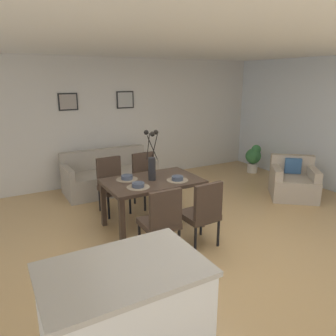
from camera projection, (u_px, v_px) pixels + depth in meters
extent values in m
plane|color=tan|center=(193.00, 243.00, 4.45)|extent=(9.00, 9.00, 0.00)
cube|color=silver|center=(109.00, 122.00, 6.83)|extent=(9.00, 0.10, 2.60)
cube|color=white|center=(180.00, 41.00, 4.07)|extent=(9.00, 7.20, 0.08)
cube|color=#3D2D23|center=(152.00, 182.00, 4.77)|extent=(1.40, 0.90, 0.05)
cube|color=#3D2D23|center=(176.00, 190.00, 5.50)|extent=(0.07, 0.07, 0.69)
cube|color=#3D2D23|center=(103.00, 204.00, 4.90)|extent=(0.07, 0.07, 0.69)
cube|color=#3D2D23|center=(202.00, 205.00, 4.85)|extent=(0.07, 0.07, 0.69)
cube|color=#3D2D23|center=(122.00, 224.00, 4.25)|extent=(0.07, 0.07, 0.69)
cube|color=#3D2D23|center=(159.00, 223.00, 4.09)|extent=(0.45, 0.45, 0.08)
cube|color=#3D2D23|center=(166.00, 209.00, 3.86)|extent=(0.42, 0.07, 0.48)
cylinder|color=black|center=(165.00, 230.00, 4.40)|extent=(0.04, 0.04, 0.38)
cylinder|color=black|center=(139.00, 237.00, 4.22)|extent=(0.04, 0.04, 0.38)
cylinder|color=black|center=(179.00, 243.00, 4.07)|extent=(0.04, 0.04, 0.38)
cylinder|color=black|center=(152.00, 250.00, 3.90)|extent=(0.04, 0.04, 0.38)
cube|color=#3D2D23|center=(114.00, 189.00, 5.35)|extent=(0.47, 0.47, 0.08)
cube|color=#3D2D23|center=(109.00, 171.00, 5.43)|extent=(0.42, 0.09, 0.48)
cylinder|color=black|center=(109.00, 208.00, 5.16)|extent=(0.04, 0.04, 0.38)
cylinder|color=black|center=(130.00, 203.00, 5.36)|extent=(0.04, 0.04, 0.38)
cylinder|color=black|center=(100.00, 201.00, 5.47)|extent=(0.04, 0.04, 0.38)
cylinder|color=black|center=(120.00, 196.00, 5.66)|extent=(0.04, 0.04, 0.38)
cube|color=#3D2D23|center=(199.00, 215.00, 4.32)|extent=(0.46, 0.46, 0.08)
cube|color=#3D2D23|center=(208.00, 202.00, 4.09)|extent=(0.42, 0.08, 0.48)
cylinder|color=black|center=(201.00, 223.00, 4.63)|extent=(0.04, 0.04, 0.38)
cylinder|color=black|center=(179.00, 229.00, 4.44)|extent=(0.04, 0.04, 0.38)
cylinder|color=black|center=(218.00, 233.00, 4.32)|extent=(0.04, 0.04, 0.38)
cylinder|color=black|center=(195.00, 240.00, 4.13)|extent=(0.04, 0.04, 0.38)
cube|color=#3D2D23|center=(149.00, 183.00, 5.67)|extent=(0.47, 0.47, 0.08)
cube|color=#3D2D23|center=(143.00, 166.00, 5.75)|extent=(0.42, 0.09, 0.48)
cylinder|color=black|center=(145.00, 200.00, 5.48)|extent=(0.04, 0.04, 0.38)
cylinder|color=black|center=(164.00, 196.00, 5.68)|extent=(0.04, 0.04, 0.38)
cylinder|color=black|center=(135.00, 194.00, 5.78)|extent=(0.04, 0.04, 0.38)
cylinder|color=black|center=(153.00, 190.00, 5.98)|extent=(0.04, 0.04, 0.38)
cylinder|color=#232326|center=(152.00, 169.00, 4.72)|extent=(0.11, 0.11, 0.34)
cylinder|color=black|center=(155.00, 146.00, 4.67)|extent=(0.05, 0.12, 0.37)
sphere|color=black|center=(156.00, 132.00, 4.64)|extent=(0.07, 0.07, 0.07)
cylinder|color=black|center=(148.00, 146.00, 4.66)|extent=(0.08, 0.05, 0.38)
sphere|color=black|center=(146.00, 132.00, 4.62)|extent=(0.07, 0.07, 0.07)
cylinder|color=black|center=(152.00, 148.00, 4.57)|extent=(0.15, 0.06, 0.36)
sphere|color=black|center=(152.00, 134.00, 4.49)|extent=(0.07, 0.07, 0.07)
cylinder|color=#7F705B|center=(138.00, 187.00, 4.45)|extent=(0.32, 0.32, 0.01)
cylinder|color=#475166|center=(138.00, 185.00, 4.44)|extent=(0.17, 0.17, 0.06)
cylinder|color=#3C4556|center=(138.00, 184.00, 4.43)|extent=(0.13, 0.13, 0.04)
cylinder|color=#7F705B|center=(127.00, 179.00, 4.79)|extent=(0.32, 0.32, 0.01)
cylinder|color=#475166|center=(127.00, 177.00, 4.78)|extent=(0.17, 0.17, 0.06)
cylinder|color=#3C4556|center=(127.00, 176.00, 4.77)|extent=(0.13, 0.13, 0.04)
cylinder|color=#7F705B|center=(177.00, 180.00, 4.74)|extent=(0.32, 0.32, 0.01)
cylinder|color=#475166|center=(177.00, 178.00, 4.74)|extent=(0.17, 0.17, 0.06)
cylinder|color=#3C4556|center=(177.00, 177.00, 4.73)|extent=(0.13, 0.13, 0.04)
cube|color=#A89E8E|center=(110.00, 181.00, 6.43)|extent=(1.75, 0.84, 0.42)
cube|color=#A89E8E|center=(104.00, 158.00, 6.61)|extent=(1.75, 0.16, 0.38)
cube|color=#A89E8E|center=(147.00, 161.00, 6.74)|extent=(0.10, 0.84, 0.20)
cube|color=#A89E8E|center=(67.00, 172.00, 5.96)|extent=(0.10, 0.84, 0.20)
cube|color=#B7A893|center=(293.00, 187.00, 6.10)|extent=(1.13, 1.13, 0.40)
cube|color=#B7A893|center=(292.00, 164.00, 6.30)|extent=(0.72, 0.63, 0.35)
cube|color=#B7A893|center=(314.00, 174.00, 5.95)|extent=(0.54, 0.61, 0.18)
cube|color=#B7A893|center=(277.00, 172.00, 6.06)|extent=(0.54, 0.61, 0.18)
cube|color=#386093|center=(293.00, 166.00, 6.21)|extent=(0.28, 0.25, 0.30)
cube|color=silver|center=(126.00, 324.00, 2.39)|extent=(1.12, 0.73, 0.88)
cube|color=#A8A399|center=(123.00, 270.00, 2.26)|extent=(1.16, 0.77, 0.04)
cube|color=black|center=(68.00, 102.00, 6.25)|extent=(0.37, 0.02, 0.33)
cube|color=#9E9389|center=(68.00, 102.00, 6.24)|extent=(0.32, 0.01, 0.28)
cube|color=black|center=(125.00, 100.00, 6.81)|extent=(0.38, 0.02, 0.36)
cube|color=#B2B2AD|center=(125.00, 100.00, 6.80)|extent=(0.33, 0.01, 0.31)
cylinder|color=silver|center=(252.00, 168.00, 7.74)|extent=(0.24, 0.24, 0.22)
sphere|color=#387A42|center=(253.00, 156.00, 7.66)|extent=(0.36, 0.36, 0.36)
sphere|color=#387A42|center=(256.00, 150.00, 7.61)|extent=(0.22, 0.22, 0.22)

